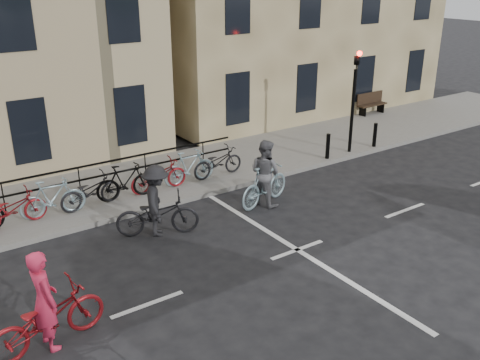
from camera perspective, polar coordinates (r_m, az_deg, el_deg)
ground at (r=13.21m, az=6.12°, el=-7.43°), size 120.00×120.00×0.00m
sidewalk at (r=16.36m, az=-18.96°, el=-2.33°), size 46.00×4.00×0.15m
traffic_light at (r=19.41m, az=12.10°, el=9.45°), size 0.18×0.30×3.90m
bollard_east at (r=18.99m, az=9.35°, el=3.58°), size 0.14×0.14×0.90m
bollard_west at (r=20.67m, az=14.19°, el=4.69°), size 0.14×0.14×0.90m
bench at (r=25.50m, az=13.80°, el=8.05°), size 1.60×0.41×0.97m
parked_bikes at (r=15.47m, az=-15.71°, el=-1.04°), size 10.40×1.23×1.05m
cyclist_pink at (r=10.38m, az=-19.95°, el=-13.30°), size 2.25×1.04×1.93m
cyclist_grey at (r=15.32m, az=2.67°, el=0.14°), size 2.08×1.10×1.94m
cyclist_dark at (r=13.73m, az=-8.85°, el=-2.96°), size 2.22×1.56×1.88m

